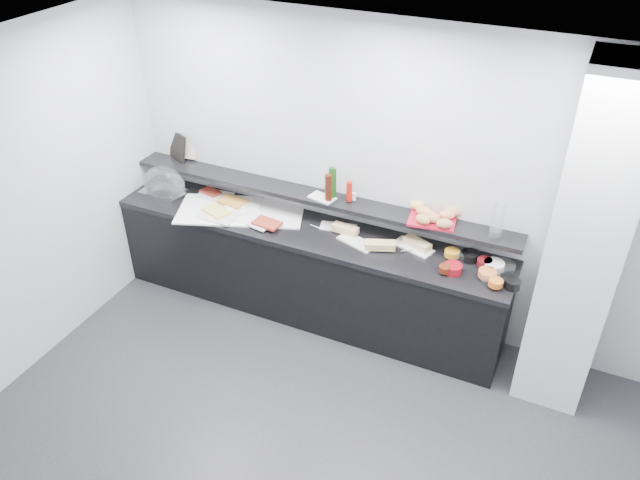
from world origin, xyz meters
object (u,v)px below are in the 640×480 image
at_px(condiment_tray, 322,198).
at_px(sandwich_plate_mid, 357,242).
at_px(framed_print, 178,147).
at_px(carafe, 497,222).
at_px(cloche_base, 163,192).
at_px(bread_tray, 432,220).

bearing_deg(condiment_tray, sandwich_plate_mid, -11.65).
height_order(framed_print, carafe, carafe).
bearing_deg(condiment_tray, cloche_base, -162.79).
distance_m(sandwich_plate_mid, condiment_tray, 0.50).
distance_m(cloche_base, framed_print, 0.46).
height_order(cloche_base, bread_tray, bread_tray).
height_order(framed_print, bread_tray, framed_print).
bearing_deg(condiment_tray, carafe, 11.05).
height_order(cloche_base, sandwich_plate_mid, cloche_base).
distance_m(sandwich_plate_mid, carafe, 1.16).
relative_size(sandwich_plate_mid, bread_tray, 0.89).
xyz_separation_m(condiment_tray, carafe, (1.48, -0.01, 0.14)).
distance_m(framed_print, bread_tray, 2.54).
xyz_separation_m(cloche_base, carafe, (3.07, 0.15, 0.38)).
height_order(bread_tray, carafe, carafe).
xyz_separation_m(sandwich_plate_mid, framed_print, (-1.97, 0.29, 0.37)).
bearing_deg(sandwich_plate_mid, framed_print, -169.79).
bearing_deg(carafe, condiment_tray, 179.64).
xyz_separation_m(framed_print, bread_tray, (2.54, -0.09, -0.12)).
bearing_deg(cloche_base, bread_tray, 7.14).
relative_size(cloche_base, bread_tray, 1.06).
relative_size(sandwich_plate_mid, framed_print, 1.29).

